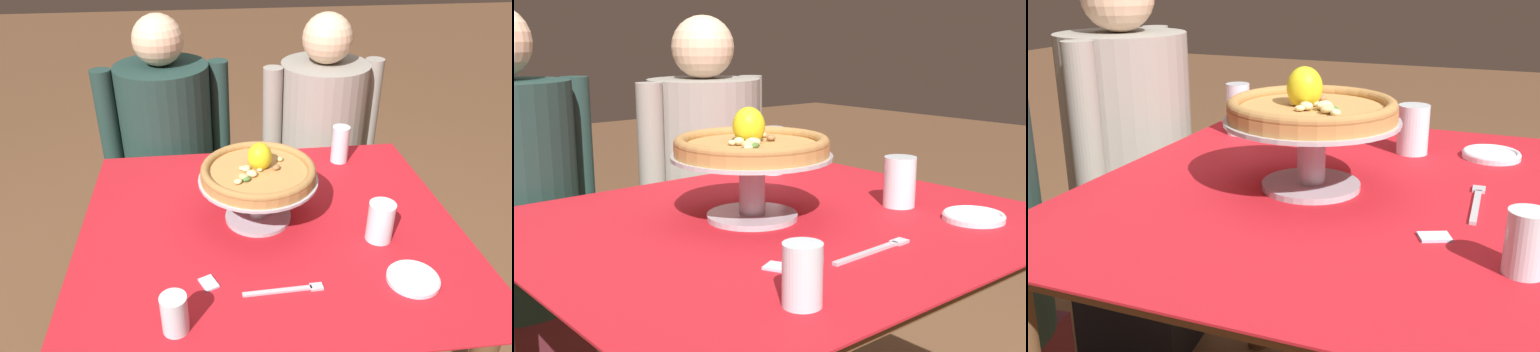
% 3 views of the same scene
% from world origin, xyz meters
% --- Properties ---
extents(dining_table, '(1.09, 0.96, 0.76)m').
position_xyz_m(dining_table, '(0.00, 0.00, 0.64)').
color(dining_table, brown).
rests_on(dining_table, ground).
extents(pizza_stand, '(0.34, 0.34, 0.14)m').
position_xyz_m(pizza_stand, '(-0.03, 0.05, 0.84)').
color(pizza_stand, '#B7B7C1').
rests_on(pizza_stand, dining_table).
extents(pizza, '(0.33, 0.33, 0.10)m').
position_xyz_m(pizza, '(-0.03, 0.05, 0.92)').
color(pizza, '#BC8447').
rests_on(pizza, pizza_stand).
extents(water_glass_side_right, '(0.07, 0.07, 0.11)m').
position_xyz_m(water_glass_side_right, '(0.29, -0.09, 0.81)').
color(water_glass_side_right, white).
rests_on(water_glass_side_right, dining_table).
extents(water_glass_back_right, '(0.06, 0.06, 0.13)m').
position_xyz_m(water_glass_back_right, '(0.30, 0.37, 0.81)').
color(water_glass_back_right, white).
rests_on(water_glass_back_right, dining_table).
extents(water_glass_front_left, '(0.06, 0.06, 0.09)m').
position_xyz_m(water_glass_front_left, '(-0.26, -0.36, 0.80)').
color(water_glass_front_left, silver).
rests_on(water_glass_front_left, dining_table).
extents(side_plate, '(0.13, 0.13, 0.02)m').
position_xyz_m(side_plate, '(0.32, -0.27, 0.76)').
color(side_plate, white).
rests_on(side_plate, dining_table).
extents(dinner_fork, '(0.20, 0.03, 0.01)m').
position_xyz_m(dinner_fork, '(0.00, -0.27, 0.76)').
color(dinner_fork, '#B7B7C1').
rests_on(dinner_fork, dining_table).
extents(sugar_packet, '(0.05, 0.06, 0.00)m').
position_xyz_m(sugar_packet, '(-0.19, -0.22, 0.76)').
color(sugar_packet, silver).
rests_on(sugar_packet, dining_table).
extents(diner_right, '(0.52, 0.41, 1.20)m').
position_xyz_m(diner_right, '(0.33, 0.74, 0.59)').
color(diner_right, black).
rests_on(diner_right, ground).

